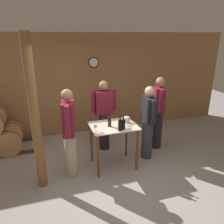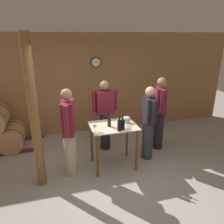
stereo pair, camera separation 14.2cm
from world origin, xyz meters
name	(u,v)px [view 2 (the right image)]	position (x,y,z in m)	size (l,w,h in m)	color
ground_plane	(115,180)	(0.00, 0.00, 0.00)	(14.00, 14.00, 0.00)	#9E9993
back_wall	(90,84)	(0.00, 2.46, 1.35)	(8.40, 0.08, 2.70)	#996B42
tasting_table	(113,134)	(0.11, 0.50, 0.73)	(0.92, 0.71, 0.93)	beige
wooden_post	(34,116)	(-1.33, 0.29, 1.35)	(0.16, 0.16, 2.70)	brown
wine_bottle_far_left	(109,121)	(0.02, 0.48, 1.04)	(0.07, 0.07, 0.31)	black
wine_bottle_left	(119,125)	(0.15, 0.22, 1.04)	(0.08, 0.08, 0.29)	black
wine_bottle_center	(123,124)	(0.23, 0.27, 1.03)	(0.08, 0.08, 0.29)	black
wine_glass_near_left	(95,126)	(-0.30, 0.33, 1.03)	(0.06, 0.06, 0.15)	silver
wine_glass_near_center	(123,123)	(0.27, 0.36, 1.03)	(0.07, 0.07, 0.14)	silver
wine_glass_near_right	(124,120)	(0.32, 0.46, 1.03)	(0.06, 0.06, 0.14)	silver
ice_bucket	(126,120)	(0.40, 0.57, 0.98)	(0.14, 0.14, 0.12)	silver
person_host	(69,131)	(-0.77, 0.45, 0.93)	(0.29, 0.58, 1.75)	#B7AD93
person_visitor_with_scarf	(160,112)	(1.37, 0.95, 0.92)	(0.34, 0.56, 1.74)	#232328
person_visitor_bearded	(149,122)	(0.93, 0.60, 0.87)	(0.25, 0.59, 1.64)	#333847
person_visitor_near_door	(105,114)	(0.13, 1.28, 0.89)	(0.59, 0.24, 1.67)	#232328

